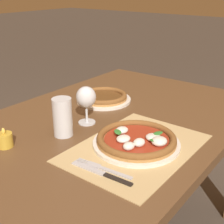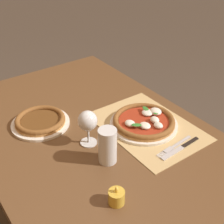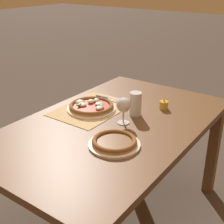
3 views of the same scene
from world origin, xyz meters
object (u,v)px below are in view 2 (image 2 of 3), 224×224
(fork, at_px, (174,146))
(pizza_far, at_px, (40,121))
(votive_candle, at_px, (116,197))
(pint_glass, at_px, (108,146))
(wine_glass, at_px, (88,122))
(pizza_near, at_px, (144,122))
(knife, at_px, (180,148))

(fork, bearing_deg, pizza_far, 38.66)
(fork, height_order, votive_candle, votive_candle)
(pint_glass, bearing_deg, pizza_far, 16.19)
(pint_glass, xyz_separation_m, fork, (-0.10, -0.27, -0.06))
(pizza_far, relative_size, wine_glass, 1.69)
(pizza_near, relative_size, fork, 1.52)
(wine_glass, distance_m, fork, 0.37)
(pizza_far, distance_m, wine_glass, 0.28)
(knife, relative_size, votive_candle, 2.99)
(pizza_near, xyz_separation_m, pint_glass, (-0.09, 0.27, 0.05))
(pint_glass, relative_size, votive_candle, 2.01)
(knife, bearing_deg, votive_candle, 100.54)
(pizza_near, bearing_deg, pint_glass, 109.49)
(pizza_near, distance_m, wine_glass, 0.28)
(pint_glass, relative_size, knife, 0.67)
(pizza_near, bearing_deg, votive_candle, 127.93)
(wine_glass, bearing_deg, pizza_far, 23.81)
(votive_candle, bearing_deg, pint_glass, -27.03)
(fork, height_order, knife, knife)
(wine_glass, height_order, fork, wine_glass)
(pizza_far, xyz_separation_m, wine_glass, (-0.24, -0.11, 0.09))
(pizza_near, relative_size, knife, 1.42)
(pizza_far, xyz_separation_m, votive_candle, (-0.56, -0.01, 0.01))
(fork, xyz_separation_m, knife, (-0.02, -0.01, 0.00))
(pizza_far, xyz_separation_m, pint_glass, (-0.37, -0.11, 0.05))
(wine_glass, xyz_separation_m, votive_candle, (-0.32, 0.09, -0.08))
(pint_glass, bearing_deg, wine_glass, 1.20)
(pizza_near, height_order, pint_glass, pint_glass)
(pint_glass, distance_m, votive_candle, 0.22)
(wine_glass, height_order, votive_candle, wine_glass)
(pizza_far, height_order, wine_glass, wine_glass)
(pizza_far, height_order, pint_glass, pint_glass)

